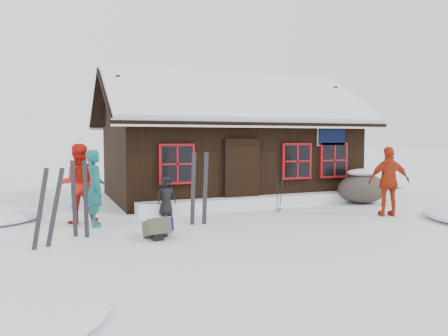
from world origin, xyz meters
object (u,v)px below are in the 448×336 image
(skier_teal, at_px, (95,188))
(boulder, at_px, (362,188))
(skier_crouched, at_px, (166,196))
(ski_pair_left, at_px, (48,209))
(backpack_blue, at_px, (161,229))
(skier_orange_right, at_px, (389,181))
(backpack_olive, at_px, (157,231))
(skier_orange_left, at_px, (78,183))
(ski_poles, at_px, (279,193))

(skier_teal, xyz_separation_m, boulder, (8.26, 0.51, -0.40))
(skier_crouched, xyz_separation_m, boulder, (6.37, -0.17, -0.03))
(ski_pair_left, height_order, backpack_blue, ski_pair_left)
(skier_orange_right, bearing_deg, backpack_olive, 23.09)
(boulder, height_order, ski_pair_left, ski_pair_left)
(skier_orange_right, distance_m, backpack_olive, 6.40)
(skier_orange_left, bearing_deg, skier_teal, 123.11)
(backpack_blue, bearing_deg, skier_orange_left, 125.99)
(backpack_blue, bearing_deg, boulder, 16.99)
(ski_poles, relative_size, backpack_olive, 1.96)
(skier_teal, height_order, ski_poles, skier_teal)
(ski_poles, bearing_deg, skier_orange_left, 174.78)
(ski_pair_left, distance_m, backpack_olive, 2.16)
(ski_pair_left, xyz_separation_m, backpack_olive, (2.07, -0.10, -0.59))
(skier_teal, height_order, skier_crouched, skier_teal)
(skier_orange_right, relative_size, boulder, 1.10)
(skier_orange_left, bearing_deg, skier_orange_right, 164.53)
(skier_crouched, height_order, backpack_blue, skier_crouched)
(skier_crouched, bearing_deg, skier_teal, -166.87)
(skier_crouched, distance_m, ski_pair_left, 3.83)
(skier_crouched, bearing_deg, skier_orange_right, -29.36)
(skier_orange_left, relative_size, boulder, 1.15)
(skier_crouched, bearing_deg, ski_pair_left, -147.01)
(skier_orange_left, height_order, skier_crouched, skier_orange_left)
(skier_teal, distance_m, ski_pair_left, 2.06)
(ski_pair_left, bearing_deg, skier_crouched, 32.94)
(skier_teal, xyz_separation_m, ski_poles, (4.98, 0.05, -0.37))
(skier_crouched, xyz_separation_m, ski_pair_left, (-2.94, -2.45, 0.22))
(backpack_olive, bearing_deg, skier_orange_left, 115.09)
(skier_orange_right, height_order, boulder, skier_orange_right)
(skier_orange_left, bearing_deg, ski_pair_left, 72.91)
(skier_teal, relative_size, boulder, 1.07)
(skier_orange_right, relative_size, ski_pair_left, 1.18)
(skier_orange_right, height_order, skier_crouched, skier_orange_right)
(skier_orange_left, height_order, skier_orange_right, skier_orange_left)
(skier_crouched, xyz_separation_m, ski_poles, (3.08, -0.64, 0.01))
(skier_orange_left, relative_size, backpack_blue, 3.69)
(boulder, xyz_separation_m, backpack_olive, (-7.24, -2.37, -0.34))
(skier_teal, distance_m, boulder, 8.29)
(ski_pair_left, distance_m, ski_poles, 6.29)
(skier_crouched, height_order, ski_pair_left, ski_pair_left)
(boulder, bearing_deg, skier_crouched, 178.44)
(skier_crouched, height_order, backpack_olive, skier_crouched)
(backpack_blue, bearing_deg, backpack_olive, -122.21)
(ski_poles, bearing_deg, boulder, 8.08)
(skier_teal, relative_size, backpack_olive, 3.09)
(skier_orange_left, distance_m, skier_crouched, 2.29)
(boulder, bearing_deg, ski_poles, -171.92)
(skier_orange_left, xyz_separation_m, boulder, (8.61, -0.02, -0.47))
(skier_crouched, distance_m, backpack_olive, 2.72)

